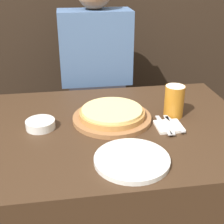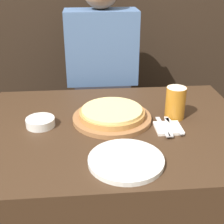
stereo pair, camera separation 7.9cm
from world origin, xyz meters
name	(u,v)px [view 2 (the right image)]	position (x,y,z in m)	size (l,w,h in m)	color
dining_table	(116,194)	(0.00, 0.00, 0.38)	(1.17, 0.88, 0.76)	#3D2819
pizza_on_board	(112,115)	(-0.01, 0.05, 0.78)	(0.35, 0.35, 0.06)	#99663D
beer_glass	(175,102)	(0.27, 0.05, 0.84)	(0.09, 0.09, 0.14)	#B7701E
dinner_plate	(126,160)	(0.01, -0.28, 0.77)	(0.27, 0.27, 0.02)	silver
side_bowl	(40,122)	(-0.32, 0.02, 0.78)	(0.12, 0.12, 0.04)	silver
napkin_stack	(168,128)	(0.21, -0.05, 0.76)	(0.11, 0.11, 0.01)	white
fork	(163,127)	(0.19, -0.05, 0.77)	(0.02, 0.17, 0.00)	silver
dinner_knife	(168,126)	(0.21, -0.05, 0.77)	(0.04, 0.17, 0.00)	silver
spoon	(174,126)	(0.24, -0.05, 0.77)	(0.05, 0.15, 0.00)	silver
diner_person	(102,93)	(-0.02, 0.62, 0.66)	(0.41, 0.20, 1.35)	#33333D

